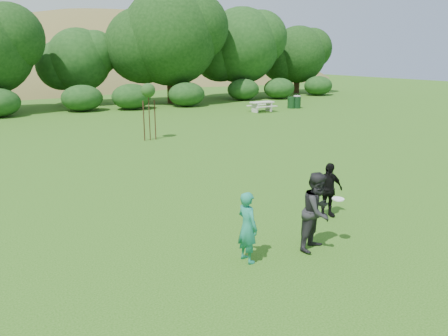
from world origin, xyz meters
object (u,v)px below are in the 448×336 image
Objects in this scene: player_teal at (247,227)px; player_grey at (317,211)px; trash_can_near at (291,103)px; sapling at (148,92)px; player_black at (328,190)px; picnic_table at (262,105)px; trash_can_lidded at (297,101)px.

player_grey is (1.66, -0.30, 0.12)m from player_teal.
player_teal reaches higher than trash_can_near.
player_black is at bearing -90.24° from sapling.
player_grey is 26.05m from trash_can_near.
picnic_table is (-3.28, -0.52, 0.07)m from trash_can_near.
sapling reaches higher than player_teal.
sapling is 2.71× the size of trash_can_lidded.
player_teal is 3.48m from player_black.
player_grey is at bearing -129.05° from player_black.
sapling reaches higher than player_black.
player_teal is 27.03m from trash_can_lidded.
trash_can_near is 0.86× the size of trash_can_lidded.
player_teal is at bearing -103.96° from sapling.
player_teal is 26.90m from trash_can_near.
player_teal is 14.09m from sapling.
trash_can_lidded is (15.06, 6.20, -1.88)m from sapling.
picnic_table is (13.07, 19.75, -0.37)m from player_grey.
player_grey reaches higher than trash_can_near.
player_grey is 23.69m from picnic_table.
player_black reaches higher than trash_can_near.
player_black is 1.66× the size of trash_can_near.
player_black is at bearing -128.88° from trash_can_lidded.
sapling reaches higher than player_grey.
trash_can_near is at bearing -44.53° from player_teal.
player_black is 1.42× the size of trash_can_lidded.
trash_can_lidded is at bearing -45.46° from player_teal.
player_grey is 1.70× the size of trash_can_lidded.
player_grey reaches higher than picnic_table.
sapling is (3.38, 13.58, 1.65)m from player_teal.
player_grey is 2.13m from player_black.
sapling reaches higher than trash_can_near.
trash_can_near is 3.32m from picnic_table.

